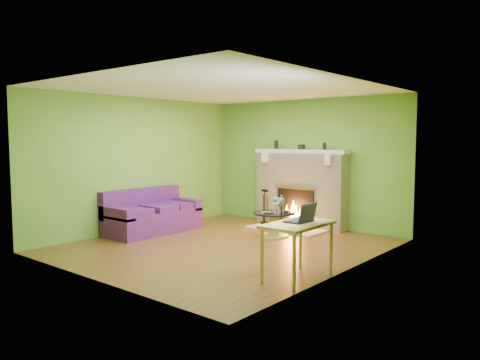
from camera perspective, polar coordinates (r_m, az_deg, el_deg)
The scene contains 22 objects.
floor at distance 7.93m, azimuth -1.76°, elevation -8.01°, with size 5.00×5.00×0.00m, color brown.
ceiling at distance 7.77m, azimuth -1.82°, elevation 11.01°, with size 5.00×5.00×0.00m, color white.
wall_back at distance 9.76m, azimuth 7.97°, elevation 2.10°, with size 5.00×5.00×0.00m, color #5D8F2F.
wall_front at distance 6.11m, azimuth -17.51°, elevation 0.21°, with size 5.00×5.00×0.00m, color #5D8F2F.
wall_left at distance 9.39m, azimuth -12.15°, elevation 1.92°, with size 5.00×5.00×0.00m, color #5D8F2F.
wall_right at distance 6.48m, azimuth 13.29°, elevation 0.57°, with size 5.00×5.00×0.00m, color #5D8F2F.
window_frame at distance 5.68m, azimuth 9.21°, elevation 2.56°, with size 1.20×1.20×0.00m, color silver.
window_pane at distance 5.69m, azimuth 9.14°, elevation 2.56°, with size 1.06×1.06×0.00m, color white.
fireplace at distance 9.64m, azimuth 7.36°, elevation -1.07°, with size 2.10×0.46×1.58m.
hearth at distance 9.33m, azimuth 5.61°, elevation -5.97°, with size 1.50×0.75×0.03m, color beige.
mantel at distance 9.58m, azimuth 7.35°, elevation 3.49°, with size 2.10×0.28×0.08m, color beige.
sofa at distance 9.16m, azimuth -10.74°, elevation -4.29°, with size 0.87×1.84×0.83m.
coffee_table at distance 8.66m, azimuth 4.16°, elevation -5.19°, with size 0.79×0.79×0.44m.
desk at distance 6.00m, azimuth 7.06°, elevation -6.03°, with size 0.57×0.99×0.73m.
cat at distance 8.60m, azimuth 4.80°, elevation -2.87°, with size 0.19×0.53×0.33m, color slate, non-canonical shape.
remote_silver at distance 8.59m, azimuth 3.16°, elevation -3.93°, with size 0.17×0.04×0.02m, color gray.
remote_black at distance 8.47m, azimuth 3.57°, elevation -4.06°, with size 0.16×0.04×0.02m, color black.
laptop at distance 6.02m, azimuth 7.18°, elevation -3.90°, with size 0.30×0.34×0.26m, color black, non-canonical shape.
fire_tools at distance 9.75m, azimuth 3.05°, elevation -3.24°, with size 0.19×0.19×0.72m, color black, non-canonical shape.
mantel_vase_left at distance 9.94m, azimuth 4.43°, elevation 4.32°, with size 0.08×0.08×0.18m, color black.
mantel_vase_right at distance 9.32m, azimuth 10.26°, elevation 4.09°, with size 0.07×0.07×0.14m, color black.
mantel_box at distance 9.59m, azimuth 7.50°, elevation 4.03°, with size 0.12×0.08×0.10m, color black.
Camera 1 is at (5.12, -5.80, 1.79)m, focal length 35.00 mm.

